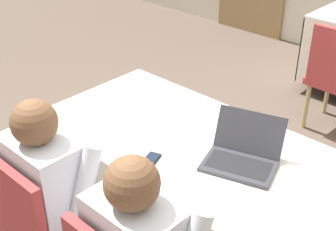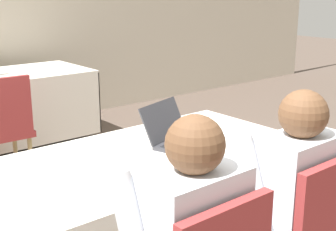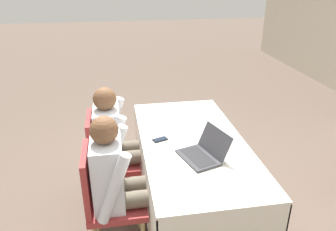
{
  "view_description": "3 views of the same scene",
  "coord_description": "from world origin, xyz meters",
  "px_view_note": "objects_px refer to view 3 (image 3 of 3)",
  "views": [
    {
      "loc": [
        1.24,
        -1.54,
        2.06
      ],
      "look_at": [
        0.0,
        -0.21,
        1.01
      ],
      "focal_mm": 50.0,
      "sensor_mm": 36.0,
      "label": 1
    },
    {
      "loc": [
        -1.27,
        -1.75,
        1.56
      ],
      "look_at": [
        0.0,
        -0.21,
        1.01
      ],
      "focal_mm": 50.0,
      "sensor_mm": 36.0,
      "label": 2
    },
    {
      "loc": [
        2.34,
        -0.61,
        2.09
      ],
      "look_at": [
        0.0,
        -0.21,
        1.01
      ],
      "focal_mm": 35.0,
      "sensor_mm": 36.0,
      "label": 3
    }
  ],
  "objects_px": {
    "chair_near_left": "(107,156)",
    "person_checkered_shirt": "(117,140)",
    "laptop": "(203,153)",
    "cell_phone": "(160,140)",
    "person_white_shirt": "(119,178)",
    "chair_near_right": "(106,197)"
  },
  "relations": [
    {
      "from": "chair_near_left",
      "to": "person_checkered_shirt",
      "type": "relative_size",
      "value": 0.78
    },
    {
      "from": "laptop",
      "to": "cell_phone",
      "type": "relative_size",
      "value": 2.96
    },
    {
      "from": "person_white_shirt",
      "to": "cell_phone",
      "type": "bearing_deg",
      "value": -45.51
    },
    {
      "from": "laptop",
      "to": "chair_near_left",
      "type": "xyz_separation_m",
      "value": [
        -0.56,
        -0.75,
        -0.3
      ]
    },
    {
      "from": "cell_phone",
      "to": "person_checkered_shirt",
      "type": "xyz_separation_m",
      "value": [
        -0.24,
        -0.36,
        -0.1
      ]
    },
    {
      "from": "laptop",
      "to": "chair_near_left",
      "type": "distance_m",
      "value": 0.98
    },
    {
      "from": "chair_near_left",
      "to": "chair_near_right",
      "type": "distance_m",
      "value": 0.59
    },
    {
      "from": "laptop",
      "to": "cell_phone",
      "type": "bearing_deg",
      "value": -156.95
    },
    {
      "from": "laptop",
      "to": "chair_near_right",
      "type": "relative_size",
      "value": 0.45
    },
    {
      "from": "person_checkered_shirt",
      "to": "person_white_shirt",
      "type": "distance_m",
      "value": 0.59
    },
    {
      "from": "chair_near_left",
      "to": "chair_near_right",
      "type": "xyz_separation_m",
      "value": [
        0.59,
        0.0,
        0.0
      ]
    },
    {
      "from": "laptop",
      "to": "person_checkered_shirt",
      "type": "bearing_deg",
      "value": -148.92
    },
    {
      "from": "person_checkered_shirt",
      "to": "cell_phone",
      "type": "bearing_deg",
      "value": -123.08
    },
    {
      "from": "cell_phone",
      "to": "person_checkered_shirt",
      "type": "relative_size",
      "value": 0.12
    },
    {
      "from": "laptop",
      "to": "cell_phone",
      "type": "height_order",
      "value": "laptop"
    },
    {
      "from": "person_checkered_shirt",
      "to": "person_white_shirt",
      "type": "height_order",
      "value": "same"
    },
    {
      "from": "chair_near_left",
      "to": "person_checkered_shirt",
      "type": "distance_m",
      "value": 0.19
    },
    {
      "from": "laptop",
      "to": "person_white_shirt",
      "type": "xyz_separation_m",
      "value": [
        0.03,
        -0.64,
        -0.14
      ]
    },
    {
      "from": "chair_near_right",
      "to": "person_checkered_shirt",
      "type": "bearing_deg",
      "value": -9.94
    },
    {
      "from": "cell_phone",
      "to": "person_checkered_shirt",
      "type": "distance_m",
      "value": 0.44
    },
    {
      "from": "chair_near_right",
      "to": "person_white_shirt",
      "type": "distance_m",
      "value": 0.19
    },
    {
      "from": "cell_phone",
      "to": "person_white_shirt",
      "type": "xyz_separation_m",
      "value": [
        0.35,
        -0.36,
        -0.1
      ]
    }
  ]
}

